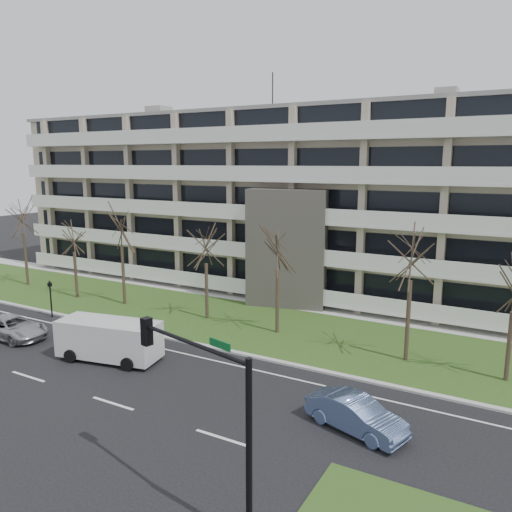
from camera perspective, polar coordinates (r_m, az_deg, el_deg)
The scene contains 17 objects.
ground at distance 24.91m, azimuth -16.03°, elevation -15.89°, with size 160.00×160.00×0.00m, color black.
grass_verge at distance 34.49m, azimuth -0.45°, elevation -7.81°, with size 90.00×10.00×0.06m, color #2C4717.
curb at distance 30.49m, azimuth -5.18°, elevation -10.33°, with size 90.00×0.35×0.12m, color #B2B2AD.
sidewalk at distance 39.14m, azimuth 3.56°, elevation -5.55°, with size 90.00×2.00×0.08m, color #B2B2AD.
lane_edge_line at distance 29.38m, azimuth -6.86°, elevation -11.32°, with size 90.00×0.12×0.01m, color white.
apartment_building at distance 43.96m, azimuth 7.55°, elevation 6.22°, with size 60.50×15.10×18.75m.
silver_pickup at distance 35.38m, azimuth -26.15°, elevation -7.33°, with size 2.32×5.03×1.40m, color #B1B3B8.
blue_sedan at distance 22.01m, azimuth 11.34°, elevation -17.31°, with size 1.52×4.35×1.43m, color #6980B6.
white_van at distance 29.45m, azimuth -16.32°, elevation -8.85°, with size 6.09×3.20×2.25m.
traffic_signal at distance 15.71m, azimuth -5.43°, elevation -16.33°, with size 5.02×1.50×5.95m.
pedestrian_signal at distance 38.56m, azimuth -22.44°, elevation -4.05°, with size 0.25×0.20×2.68m.
tree_0 at distance 48.69m, azimuth -25.20°, elevation 4.57°, with size 4.26×4.26×8.53m.
tree_1 at distance 42.61m, azimuth -20.19°, elevation 2.39°, with size 3.42×3.42×6.83m.
tree_2 at distance 39.33m, azimuth -15.20°, elevation 3.58°, with size 4.09×4.09×8.18m.
tree_3 at distance 34.67m, azimuth -5.77°, elevation 1.63°, with size 3.57×3.57×7.14m.
tree_4 at distance 31.49m, azimuth 2.51°, elevation 1.40°, with size 3.79×3.79×7.58m.
tree_5 at distance 28.09m, azimuth 17.42°, elevation 0.88°, with size 4.13×4.13×8.26m.
Camera 1 is at (16.20, -15.41, 10.98)m, focal length 35.00 mm.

